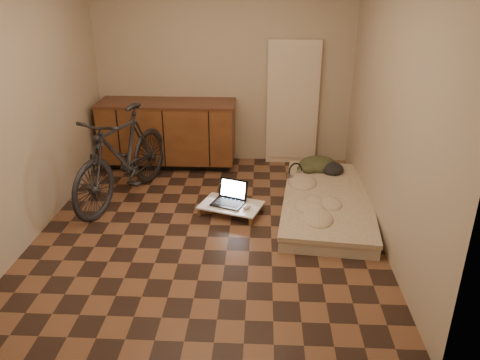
{
  "coord_description": "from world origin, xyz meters",
  "views": [
    {
      "loc": [
        0.54,
        -4.39,
        2.46
      ],
      "look_at": [
        0.33,
        -0.04,
        0.55
      ],
      "focal_mm": 35.0,
      "sensor_mm": 36.0,
      "label": 1
    }
  ],
  "objects_px": {
    "bicycle": "(122,151)",
    "futon": "(327,202)",
    "laptop": "(230,198)",
    "lap_desk": "(231,205)"
  },
  "relations": [
    {
      "from": "bicycle",
      "to": "futon",
      "type": "height_order",
      "value": "bicycle"
    },
    {
      "from": "bicycle",
      "to": "laptop",
      "type": "xyz_separation_m",
      "value": [
        1.26,
        -0.26,
        -0.44
      ]
    },
    {
      "from": "bicycle",
      "to": "lap_desk",
      "type": "relative_size",
      "value": 2.42
    },
    {
      "from": "lap_desk",
      "to": "laptop",
      "type": "height_order",
      "value": "laptop"
    },
    {
      "from": "bicycle",
      "to": "lap_desk",
      "type": "distance_m",
      "value": 1.41
    },
    {
      "from": "bicycle",
      "to": "laptop",
      "type": "relative_size",
      "value": 4.36
    },
    {
      "from": "futon",
      "to": "laptop",
      "type": "distance_m",
      "value": 1.12
    },
    {
      "from": "lap_desk",
      "to": "laptop",
      "type": "bearing_deg",
      "value": 129.08
    },
    {
      "from": "laptop",
      "to": "futon",
      "type": "bearing_deg",
      "value": 25.59
    },
    {
      "from": "bicycle",
      "to": "futon",
      "type": "relative_size",
      "value": 0.87
    }
  ]
}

